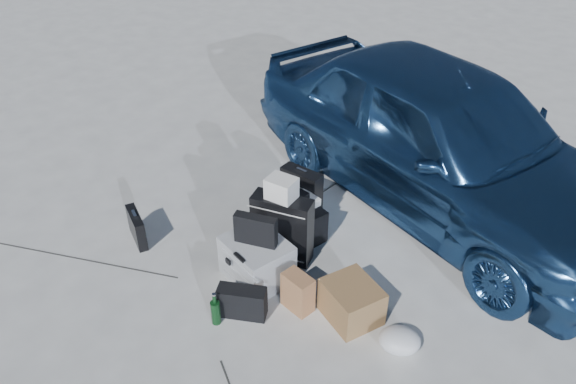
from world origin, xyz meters
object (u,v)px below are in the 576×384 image
(briefcase, at_px, (137,227))
(suitcase_left, at_px, (301,194))
(car, at_px, (439,136))
(green_bottle, at_px, (215,309))
(cardboard_box, at_px, (351,302))
(pelican_case, at_px, (257,260))
(duffel_bag, at_px, (294,216))
(suitcase_right, at_px, (282,228))

(briefcase, bearing_deg, suitcase_left, 76.81)
(car, height_order, green_bottle, car)
(cardboard_box, bearing_deg, suitcase_left, 138.59)
(green_bottle, bearing_deg, briefcase, 162.35)
(pelican_case, xyz_separation_m, duffel_bag, (-0.10, 0.77, -0.03))
(car, distance_m, briefcase, 3.16)
(car, xyz_separation_m, green_bottle, (-0.81, -2.67, -0.61))
(suitcase_left, height_order, suitcase_right, suitcase_right)
(duffel_bag, xyz_separation_m, green_bottle, (0.12, -1.39, -0.02))
(pelican_case, relative_size, cardboard_box, 1.27)
(suitcase_right, xyz_separation_m, green_bottle, (0.00, -0.99, -0.18))
(duffel_bag, bearing_deg, car, 72.58)
(suitcase_left, bearing_deg, briefcase, -128.73)
(duffel_bag, distance_m, cardboard_box, 1.26)
(suitcase_left, bearing_deg, car, 51.43)
(briefcase, height_order, cardboard_box, cardboard_box)
(cardboard_box, bearing_deg, pelican_case, -177.47)
(cardboard_box, distance_m, green_bottle, 1.12)
(green_bottle, bearing_deg, duffel_bag, 95.14)
(suitcase_left, relative_size, duffel_bag, 0.80)
(car, relative_size, pelican_case, 7.94)
(briefcase, bearing_deg, green_bottle, 12.76)
(pelican_case, relative_size, briefcase, 1.41)
(suitcase_right, bearing_deg, pelican_case, -105.52)
(pelican_case, height_order, duffel_bag, pelican_case)
(car, xyz_separation_m, duffel_bag, (-0.94, -1.28, -0.59))
(briefcase, relative_size, cardboard_box, 0.90)
(suitcase_right, relative_size, green_bottle, 2.13)
(briefcase, height_order, green_bottle, same)
(pelican_case, bearing_deg, car, 86.35)
(pelican_case, bearing_deg, green_bottle, -68.77)
(duffel_bag, height_order, green_bottle, duffel_bag)
(pelican_case, xyz_separation_m, cardboard_box, (0.93, 0.04, -0.04))
(suitcase_right, bearing_deg, car, 52.66)
(suitcase_right, distance_m, duffel_bag, 0.44)
(pelican_case, bearing_deg, duffel_bag, 116.03)
(pelican_case, distance_m, briefcase, 1.31)
(suitcase_left, relative_size, green_bottle, 1.80)
(car, height_order, duffel_bag, car)
(suitcase_right, bearing_deg, duffel_bag, 96.09)
(car, xyz_separation_m, cardboard_box, (0.08, -2.00, -0.60))
(suitcase_left, xyz_separation_m, suitcase_right, (0.18, -0.62, 0.05))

